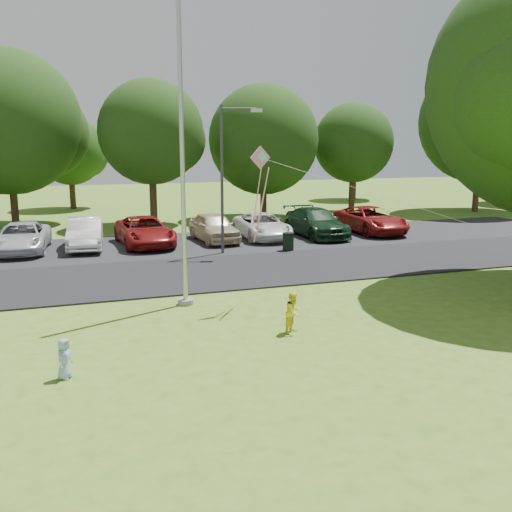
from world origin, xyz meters
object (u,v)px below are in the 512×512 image
object	(u,v)px
trash_can	(288,242)
child_yellow	(293,312)
kite	(266,173)
child_blue	(64,359)
flagpole	(182,170)
street_lamp	(228,166)

from	to	relation	value
trash_can	child_yellow	world-z (taller)	child_yellow
trash_can	child_yellow	size ratio (longest dim) A/B	0.79
trash_can	kite	size ratio (longest dim) A/B	0.12
child_yellow	child_blue	xyz separation A→B (m)	(-5.80, -1.19, -0.11)
flagpole	street_lamp	bearing A→B (deg)	64.21
flagpole	child_blue	world-z (taller)	flagpole
trash_can	child_yellow	xyz separation A→B (m)	(-4.28, -10.76, 0.11)
street_lamp	kite	size ratio (longest dim) A/B	0.87
child_blue	kite	size ratio (longest dim) A/B	0.12
street_lamp	child_yellow	xyz separation A→B (m)	(-1.46, -11.03, -3.41)
child_blue	kite	xyz separation A→B (m)	(6.01, 3.89, 3.64)
street_lamp	child_blue	size ratio (longest dim) A/B	7.40
flagpole	kite	size ratio (longest dim) A/B	1.32
flagpole	kite	bearing A→B (deg)	-21.09
street_lamp	trash_can	size ratio (longest dim) A/B	7.50
kite	child_yellow	bearing A→B (deg)	-105.42
trash_can	kite	world-z (taller)	kite
child_yellow	trash_can	bearing A→B (deg)	29.87
street_lamp	kite	bearing A→B (deg)	-79.06
flagpole	child_blue	bearing A→B (deg)	-127.44
street_lamp	kite	xyz separation A→B (m)	(-1.25, -8.34, 0.12)
child_yellow	child_blue	size ratio (longest dim) A/B	1.24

